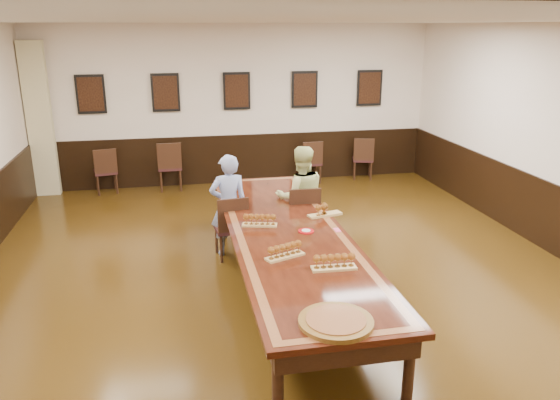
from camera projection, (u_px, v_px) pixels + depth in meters
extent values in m
cube|color=black|center=(288.00, 288.00, 6.88)|extent=(8.00, 10.00, 0.02)
cube|color=white|center=(289.00, 20.00, 5.90)|extent=(8.00, 10.00, 0.02)
cube|color=beige|center=(237.00, 105.00, 11.07)|extent=(8.00, 0.02, 3.20)
imported|color=#4861B4|center=(229.00, 205.00, 7.68)|extent=(0.57, 0.41, 1.47)
imported|color=#D4DB89|center=(301.00, 197.00, 7.97)|extent=(0.77, 0.60, 1.52)
cube|color=#FB537F|center=(337.00, 230.00, 6.69)|extent=(0.07, 0.13, 0.01)
cube|color=#C7BB88|center=(40.00, 120.00, 10.24)|extent=(0.45, 0.18, 2.90)
cube|color=black|center=(238.00, 159.00, 11.38)|extent=(7.98, 0.04, 1.00)
cube|color=black|center=(288.00, 234.00, 6.66)|extent=(1.40, 5.00, 0.06)
cube|color=#985C31|center=(288.00, 232.00, 6.65)|extent=(1.28, 4.88, 0.00)
cube|color=black|center=(288.00, 231.00, 6.65)|extent=(1.10, 4.70, 0.00)
cube|color=black|center=(288.00, 245.00, 6.71)|extent=(1.25, 4.85, 0.18)
cylinder|color=black|center=(278.00, 382.00, 4.50)|extent=(0.10, 0.10, 0.69)
cylinder|color=black|center=(409.00, 365.00, 4.72)|extent=(0.10, 0.10, 0.69)
cylinder|color=black|center=(223.00, 207.00, 8.84)|extent=(0.10, 0.10, 0.69)
cylinder|color=black|center=(293.00, 203.00, 9.05)|extent=(0.10, 0.10, 0.69)
cube|color=black|center=(91.00, 94.00, 10.39)|extent=(0.54, 0.03, 0.74)
cube|color=black|center=(91.00, 94.00, 10.38)|extent=(0.46, 0.01, 0.64)
cube|color=black|center=(166.00, 93.00, 10.65)|extent=(0.54, 0.03, 0.74)
cube|color=black|center=(166.00, 93.00, 10.64)|extent=(0.46, 0.01, 0.64)
cube|color=black|center=(237.00, 91.00, 10.91)|extent=(0.54, 0.03, 0.74)
cube|color=black|center=(237.00, 91.00, 10.90)|extent=(0.46, 0.01, 0.64)
cube|color=black|center=(305.00, 89.00, 11.18)|extent=(0.54, 0.03, 0.74)
cube|color=black|center=(305.00, 89.00, 11.16)|extent=(0.46, 0.01, 0.64)
cube|color=black|center=(369.00, 88.00, 11.44)|extent=(0.54, 0.03, 0.74)
cube|color=black|center=(370.00, 88.00, 11.42)|extent=(0.46, 0.01, 0.64)
cube|color=#AE8649|center=(260.00, 225.00, 6.83)|extent=(0.46, 0.24, 0.03)
cube|color=#AE8649|center=(325.00, 215.00, 7.20)|extent=(0.48, 0.25, 0.03)
cube|color=#AE8649|center=(285.00, 257.00, 5.90)|extent=(0.47, 0.29, 0.03)
cube|color=#AE8649|center=(334.00, 268.00, 5.62)|extent=(0.47, 0.16, 0.03)
cylinder|color=#AB0B10|center=(306.00, 231.00, 6.64)|extent=(0.19, 0.19, 0.02)
cylinder|color=silver|center=(306.00, 230.00, 6.64)|extent=(0.11, 0.11, 0.01)
cylinder|color=#583611|center=(336.00, 322.00, 4.59)|extent=(0.79, 0.79, 0.04)
cylinder|color=#985C31|center=(336.00, 319.00, 4.58)|extent=(0.63, 0.63, 0.01)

